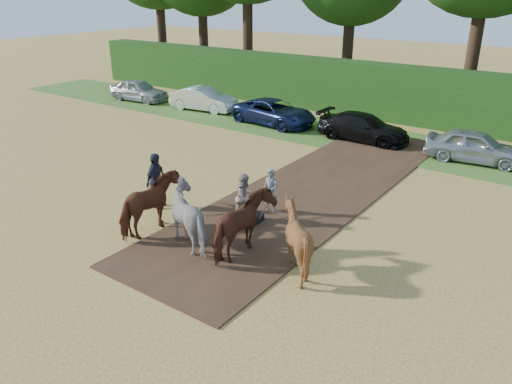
{
  "coord_description": "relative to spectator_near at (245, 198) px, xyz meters",
  "views": [
    {
      "loc": [
        9.68,
        -8.34,
        7.1
      ],
      "look_at": [
        1.77,
        2.72,
        1.4
      ],
      "focal_mm": 35.0,
      "sensor_mm": 36.0,
      "label": 1
    }
  ],
  "objects": [
    {
      "name": "plough_team",
      "position": [
        0.54,
        -1.89,
        0.1
      ],
      "size": [
        6.04,
        4.62,
        1.84
      ],
      "color": "maroon",
      "rests_on": "ground"
    },
    {
      "name": "spectator_far",
      "position": [
        -3.11,
        -0.86,
        0.15
      ],
      "size": [
        0.77,
        1.21,
        1.92
      ],
      "primitive_type": "imported",
      "rotation": [
        0.0,
        0.0,
        1.86
      ],
      "color": "#22242E",
      "rests_on": "ground"
    },
    {
      "name": "spectator_near",
      "position": [
        0.0,
        0.0,
        0.0
      ],
      "size": [
        0.63,
        0.8,
        1.62
      ],
      "primitive_type": "imported",
      "rotation": [
        0.0,
        0.0,
        1.55
      ],
      "color": "#BDAE95",
      "rests_on": "ground"
    },
    {
      "name": "grass_verge",
      "position": [
        -0.95,
        10.72,
        -0.79
      ],
      "size": [
        50.0,
        5.0,
        0.03
      ],
      "primitive_type": "cube",
      "color": "#38601E",
      "rests_on": "ground"
    },
    {
      "name": "hedgerow",
      "position": [
        -0.95,
        15.22,
        0.69
      ],
      "size": [
        46.0,
        1.6,
        3.0
      ],
      "primitive_type": "cube",
      "color": "#14380F",
      "rests_on": "ground"
    },
    {
      "name": "earth_strip",
      "position": [
        0.55,
        3.72,
        -0.78
      ],
      "size": [
        4.5,
        17.0,
        0.05
      ],
      "primitive_type": "cube",
      "color": "#472D1C",
      "rests_on": "ground"
    },
    {
      "name": "parked_cars",
      "position": [
        0.38,
        10.43,
        -0.13
      ],
      "size": [
        35.84,
        2.7,
        1.4
      ],
      "color": "#ABACB2",
      "rests_on": "ground"
    },
    {
      "name": "ground",
      "position": [
        -0.95,
        -3.28,
        -0.81
      ],
      "size": [
        120.0,
        120.0,
        0.0
      ],
      "primitive_type": "plane",
      "color": "gold",
      "rests_on": "ground"
    }
  ]
}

